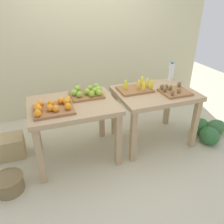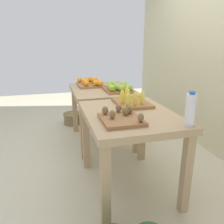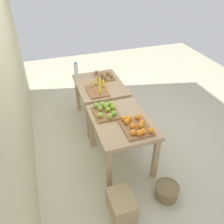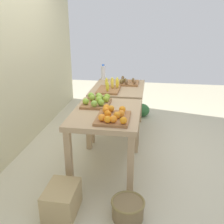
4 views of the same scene
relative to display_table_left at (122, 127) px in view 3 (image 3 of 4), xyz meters
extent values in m
plane|color=#C1B999|center=(0.56, 0.00, -0.66)|extent=(8.00, 8.00, 0.00)
cube|color=beige|center=(0.56, 1.35, 0.84)|extent=(4.40, 0.12, 3.00)
cube|color=tan|center=(0.00, 0.00, 0.09)|extent=(1.04, 0.80, 0.06)
cube|color=tan|center=(-0.46, -0.34, -0.30)|extent=(0.07, 0.07, 0.72)
cube|color=tan|center=(0.46, -0.34, -0.30)|extent=(0.07, 0.07, 0.72)
cube|color=tan|center=(-0.46, 0.34, -0.30)|extent=(0.07, 0.07, 0.72)
cube|color=tan|center=(0.46, 0.34, -0.30)|extent=(0.07, 0.07, 0.72)
cube|color=tan|center=(1.12, 0.00, 0.09)|extent=(1.04, 0.80, 0.06)
cube|color=tan|center=(0.66, -0.34, -0.30)|extent=(0.07, 0.07, 0.72)
cube|color=tan|center=(1.58, -0.34, -0.30)|extent=(0.07, 0.07, 0.72)
cube|color=tan|center=(0.66, 0.34, -0.30)|extent=(0.07, 0.07, 0.72)
cube|color=tan|center=(1.58, 0.34, -0.30)|extent=(0.07, 0.07, 0.72)
cube|color=#98653B|center=(-0.23, -0.12, 0.13)|extent=(0.44, 0.36, 0.03)
sphere|color=orange|center=(-0.36, -0.02, 0.18)|extent=(0.09, 0.09, 0.08)
sphere|color=orange|center=(-0.14, -0.02, 0.18)|extent=(0.10, 0.10, 0.08)
sphere|color=orange|center=(-0.40, -0.09, 0.18)|extent=(0.11, 0.11, 0.08)
sphere|color=orange|center=(-0.08, -0.20, 0.18)|extent=(0.11, 0.11, 0.08)
sphere|color=orange|center=(-0.25, -0.06, 0.18)|extent=(0.11, 0.11, 0.08)
sphere|color=orange|center=(-0.22, -0.20, 0.18)|extent=(0.11, 0.11, 0.08)
sphere|color=orange|center=(-0.39, -0.14, 0.18)|extent=(0.08, 0.08, 0.08)
sphere|color=orange|center=(-0.27, -0.16, 0.18)|extent=(0.10, 0.10, 0.08)
sphere|color=orange|center=(-0.08, -0.07, 0.18)|extent=(0.11, 0.11, 0.08)
sphere|color=orange|center=(-0.05, -0.01, 0.18)|extent=(0.11, 0.11, 0.08)
sphere|color=orange|center=(-0.40, -0.25, 0.18)|extent=(0.09, 0.09, 0.08)
cube|color=#98653B|center=(0.21, 0.17, 0.13)|extent=(0.40, 0.34, 0.03)
sphere|color=#8EBC39|center=(0.22, 0.13, 0.19)|extent=(0.11, 0.11, 0.08)
sphere|color=#8FB137|center=(0.32, 0.14, 0.19)|extent=(0.10, 0.10, 0.08)
sphere|color=#8CBB42|center=(0.06, 0.16, 0.19)|extent=(0.11, 0.11, 0.08)
sphere|color=#83B635|center=(0.37, 0.27, 0.19)|extent=(0.11, 0.11, 0.08)
sphere|color=#90AF35|center=(0.28, 0.23, 0.19)|extent=(0.09, 0.09, 0.08)
sphere|color=#91AD2E|center=(0.25, 0.05, 0.19)|extent=(0.09, 0.09, 0.08)
sphere|color=#90B630|center=(0.35, 0.05, 0.19)|extent=(0.10, 0.10, 0.08)
sphere|color=#82B535|center=(0.11, 0.08, 0.19)|extent=(0.11, 0.11, 0.08)
sphere|color=#94BF37|center=(0.12, 0.28, 0.19)|extent=(0.11, 0.11, 0.08)
sphere|color=#90BF3D|center=(0.38, 0.17, 0.19)|extent=(0.11, 0.11, 0.08)
cube|color=#98653B|center=(0.87, 0.12, 0.13)|extent=(0.44, 0.32, 0.03)
ellipsoid|color=yellow|center=(0.93, -0.01, 0.22)|extent=(0.06, 0.06, 0.14)
ellipsoid|color=yellow|center=(1.04, 0.09, 0.22)|extent=(0.05, 0.06, 0.14)
ellipsoid|color=yellow|center=(0.73, 0.11, 0.22)|extent=(0.06, 0.07, 0.14)
ellipsoid|color=yellow|center=(1.00, 0.17, 0.22)|extent=(0.06, 0.05, 0.14)
ellipsoid|color=yellow|center=(0.90, 0.06, 0.22)|extent=(0.06, 0.05, 0.14)
ellipsoid|color=yellow|center=(1.06, 0.01, 0.22)|extent=(0.07, 0.06, 0.14)
cube|color=#98653B|center=(1.33, -0.14, 0.13)|extent=(0.36, 0.32, 0.03)
ellipsoid|color=brown|center=(1.29, -0.09, 0.18)|extent=(0.07, 0.07, 0.07)
ellipsoid|color=brown|center=(1.47, -0.03, 0.18)|extent=(0.07, 0.06, 0.07)
ellipsoid|color=brown|center=(1.19, -0.03, 0.18)|extent=(0.07, 0.06, 0.07)
ellipsoid|color=brown|center=(1.33, -0.22, 0.18)|extent=(0.06, 0.05, 0.07)
ellipsoid|color=brown|center=(1.21, -0.25, 0.18)|extent=(0.07, 0.07, 0.07)
ellipsoid|color=brown|center=(1.18, -0.12, 0.18)|extent=(0.06, 0.05, 0.07)
ellipsoid|color=brown|center=(1.25, -0.05, 0.18)|extent=(0.07, 0.07, 0.07)
cylinder|color=silver|center=(1.56, 0.33, 0.24)|extent=(0.08, 0.08, 0.25)
cylinder|color=blue|center=(1.56, 0.33, 0.37)|extent=(0.04, 0.04, 0.02)
ellipsoid|color=#346132|center=(2.12, -0.21, -0.54)|extent=(0.35, 0.27, 0.24)
ellipsoid|color=#2D622C|center=(1.92, -0.10, -0.54)|extent=(0.38, 0.35, 0.24)
ellipsoid|color=#2C6330|center=(1.86, -0.37, -0.54)|extent=(0.27, 0.30, 0.25)
cylinder|color=olive|center=(-0.82, -0.35, -0.57)|extent=(0.30, 0.30, 0.18)
torus|color=olive|center=(-0.82, -0.35, -0.48)|extent=(0.33, 0.33, 0.02)
cube|color=tan|center=(-0.85, 0.30, -0.52)|extent=(0.40, 0.30, 0.29)
camera|label=1|loc=(-0.37, -2.42, 1.27)|focal=35.88mm
camera|label=2|loc=(2.95, -0.67, 0.73)|focal=35.76mm
camera|label=3|loc=(-2.41, 0.94, 2.08)|focal=37.11mm
camera|label=4|loc=(-2.76, -0.49, 1.18)|focal=40.50mm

